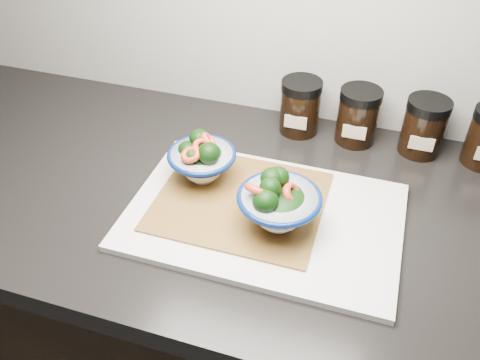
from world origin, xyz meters
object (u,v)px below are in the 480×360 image
(spice_jar_a, at_px, (300,106))
(bowl_right, at_px, (278,204))
(bowl_left, at_px, (202,160))
(cutting_board, at_px, (264,216))
(spice_jar_c, at_px, (424,127))
(spice_jar_b, at_px, (358,116))

(spice_jar_a, bearing_deg, bowl_right, -84.13)
(bowl_left, relative_size, spice_jar_a, 1.07)
(spice_jar_a, bearing_deg, cutting_board, -89.15)
(bowl_left, xyz_separation_m, spice_jar_a, (0.13, 0.23, 0.00))
(spice_jar_c, bearing_deg, spice_jar_b, 180.00)
(spice_jar_a, xyz_separation_m, spice_jar_c, (0.24, 0.00, 0.00))
(bowl_right, relative_size, spice_jar_a, 1.19)
(spice_jar_a, distance_m, spice_jar_c, 0.24)
(spice_jar_c, bearing_deg, bowl_left, -148.18)
(bowl_left, bearing_deg, cutting_board, -22.43)
(bowl_right, height_order, spice_jar_a, same)
(bowl_left, bearing_deg, spice_jar_a, 61.13)
(cutting_board, bearing_deg, spice_jar_a, 90.85)
(bowl_right, bearing_deg, spice_jar_a, 95.87)
(spice_jar_c, bearing_deg, bowl_right, -124.79)
(bowl_left, relative_size, spice_jar_b, 1.07)
(cutting_board, height_order, spice_jar_a, spice_jar_a)
(cutting_board, distance_m, bowl_right, 0.06)
(spice_jar_b, bearing_deg, bowl_left, -136.69)
(bowl_right, distance_m, spice_jar_c, 0.37)
(cutting_board, distance_m, spice_jar_a, 0.29)
(spice_jar_a, relative_size, spice_jar_c, 1.00)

